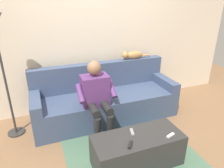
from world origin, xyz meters
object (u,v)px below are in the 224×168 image
at_px(coffee_table, 137,150).
at_px(remote_gray, 132,132).
at_px(remote_white, 171,135).
at_px(remote_black, 130,145).
at_px(couch, 105,100).
at_px(cat_on_backrest, 132,55).
at_px(person_solo_seated, 97,95).

distance_m(coffee_table, remote_gray, 0.23).
bearing_deg(remote_white, remote_gray, -48.06).
relative_size(remote_gray, remote_white, 1.08).
bearing_deg(remote_gray, remote_black, -15.41).
distance_m(couch, coffee_table, 1.17).
xyz_separation_m(cat_on_backrest, remote_white, (0.25, 1.55, -0.53)).
distance_m(coffee_table, cat_on_backrest, 1.71).
xyz_separation_m(remote_gray, remote_white, (-0.39, 0.22, 0.00)).
distance_m(couch, cat_on_backrest, 0.91).
bearing_deg(remote_gray, couch, -166.85).
bearing_deg(coffee_table, couch, -90.00).
distance_m(cat_on_backrest, remote_black, 1.79).
bearing_deg(person_solo_seated, couch, -123.49).
bearing_deg(remote_white, remote_black, -20.56).
height_order(coffee_table, person_solo_seated, person_solo_seated).
bearing_deg(remote_gray, remote_white, 75.63).
bearing_deg(coffee_table, remote_black, 36.06).
height_order(coffee_table, remote_black, remote_black).
height_order(cat_on_backrest, remote_white, cat_on_backrest).
bearing_deg(cat_on_backrest, couch, 23.23).
bearing_deg(coffee_table, cat_on_backrest, -112.74).
distance_m(cat_on_backrest, remote_gray, 1.57).
xyz_separation_m(coffee_table, remote_white, (-0.35, 0.13, 0.21)).
distance_m(person_solo_seated, remote_white, 1.11).
bearing_deg(coffee_table, person_solo_seated, -72.31).
distance_m(person_solo_seated, cat_on_backrest, 1.11).
bearing_deg(person_solo_seated, cat_on_backrest, -143.13).
bearing_deg(remote_white, couch, -93.53).
relative_size(cat_on_backrest, remote_black, 4.50).
distance_m(coffee_table, remote_black, 0.28).
xyz_separation_m(couch, remote_white, (-0.35, 1.30, 0.11)).
bearing_deg(cat_on_backrest, remote_black, 63.97).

